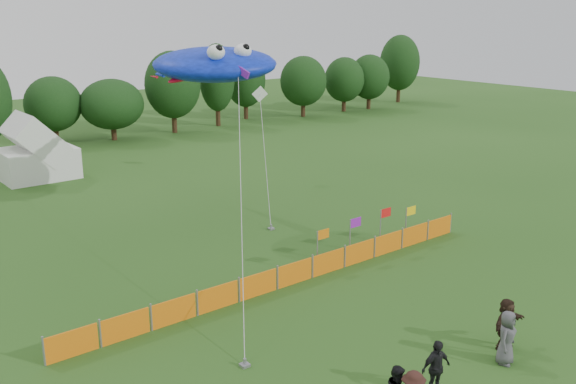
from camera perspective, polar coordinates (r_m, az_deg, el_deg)
treeline at (r=59.32m, az=-23.07°, el=7.33°), size 104.57×8.78×8.36m
tent_right at (r=49.28m, az=-21.44°, el=3.20°), size 5.10×4.08×3.60m
barrier_fence at (r=28.48m, az=0.58°, el=-7.22°), size 21.90×0.06×1.00m
flag_row at (r=31.34m, az=7.05°, el=-3.32°), size 6.73×0.19×2.29m
spectator_d at (r=21.18m, az=13.01°, el=-15.00°), size 1.15×0.63×1.86m
spectator_e at (r=23.48m, az=18.86°, el=-12.15°), size 1.08×0.86×1.92m
spectator_f at (r=24.42m, az=18.80°, el=-11.04°), size 1.81×0.70×1.91m
stingray_kite at (r=35.55m, az=-6.87°, el=11.23°), size 12.06×22.57×10.09m
small_kite_white at (r=42.32m, az=-2.27°, el=5.72°), size 7.16×10.01×6.63m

